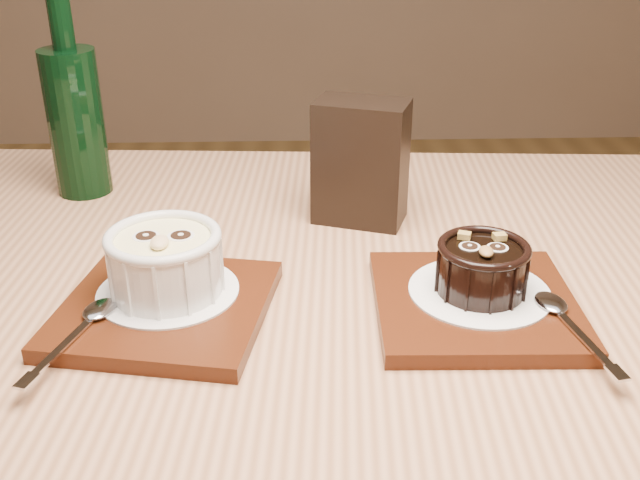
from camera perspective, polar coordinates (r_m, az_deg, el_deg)
The scene contains 11 objects.
table at distance 0.77m, azimuth -0.61°, elevation -10.00°, with size 1.25×0.87×0.75m.
tray_left at distance 0.69m, azimuth -11.71°, elevation -5.13°, with size 0.18×0.18×0.01m, color #491E0C.
doily_left at distance 0.70m, azimuth -11.49°, elevation -3.84°, with size 0.13×0.13×0.00m, color white.
ramekin_white at distance 0.69m, azimuth -11.74°, elevation -1.45°, with size 0.10×0.10×0.06m.
spoon_left at distance 0.66m, azimuth -17.99°, elevation -6.56°, with size 0.03×0.13×0.01m, color silver, non-canonical shape.
tray_right at distance 0.70m, azimuth 11.70°, elevation -4.81°, with size 0.18×0.18×0.01m, color #491E0C.
doily_right at distance 0.70m, azimuth 12.05°, elevation -3.85°, with size 0.13×0.13×0.00m, color white.
ramekin_dark at distance 0.69m, azimuth 12.26°, elevation -1.92°, with size 0.08×0.08×0.05m.
spoon_right at distance 0.67m, azimuth 18.59°, elevation -6.02°, with size 0.03×0.13×0.01m, color silver, non-canonical shape.
condiment_stand at distance 0.84m, azimuth 3.12°, elevation 5.93°, with size 0.10×0.06×0.14m, color black.
green_bottle at distance 0.96m, azimuth -18.15°, elevation 8.92°, with size 0.07×0.07×0.25m.
Camera 1 is at (0.14, -0.76, 1.11)m, focal length 42.00 mm.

